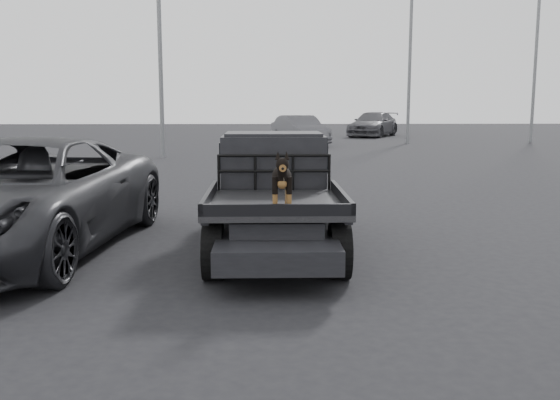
{
  "coord_description": "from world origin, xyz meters",
  "views": [
    {
      "loc": [
        -0.4,
        -7.6,
        2.31
      ],
      "look_at": [
        -0.21,
        -0.32,
        1.16
      ],
      "focal_mm": 40.0,
      "sensor_mm": 36.0,
      "label": 1
    }
  ],
  "objects_px": {
    "distant_car_a": "(300,130)",
    "dog": "(282,181)",
    "parked_suv": "(20,196)",
    "floodlight_mid": "(411,25)",
    "flatbed_ute": "(274,221)",
    "distant_car_b": "(373,124)"
  },
  "relations": [
    {
      "from": "flatbed_ute",
      "to": "floodlight_mid",
      "type": "height_order",
      "value": "floodlight_mid"
    },
    {
      "from": "flatbed_ute",
      "to": "parked_suv",
      "type": "relative_size",
      "value": 0.85
    },
    {
      "from": "flatbed_ute",
      "to": "distant_car_b",
      "type": "bearing_deg",
      "value": 77.52
    },
    {
      "from": "flatbed_ute",
      "to": "parked_suv",
      "type": "height_order",
      "value": "parked_suv"
    },
    {
      "from": "dog",
      "to": "parked_suv",
      "type": "relative_size",
      "value": 0.12
    },
    {
      "from": "dog",
      "to": "parked_suv",
      "type": "distance_m",
      "value": 4.28
    },
    {
      "from": "floodlight_mid",
      "to": "distant_car_b",
      "type": "bearing_deg",
      "value": 95.02
    },
    {
      "from": "parked_suv",
      "to": "distant_car_b",
      "type": "relative_size",
      "value": 1.12
    },
    {
      "from": "dog",
      "to": "distant_car_a",
      "type": "xyz_separation_m",
      "value": [
        1.71,
        25.91,
        -0.49
      ]
    },
    {
      "from": "dog",
      "to": "floodlight_mid",
      "type": "distance_m",
      "value": 28.7
    },
    {
      "from": "parked_suv",
      "to": "distant_car_b",
      "type": "distance_m",
      "value": 34.88
    },
    {
      "from": "distant_car_a",
      "to": "floodlight_mid",
      "type": "xyz_separation_m",
      "value": [
        6.16,
        1.19,
        5.72
      ]
    },
    {
      "from": "parked_suv",
      "to": "floodlight_mid",
      "type": "bearing_deg",
      "value": 70.47
    },
    {
      "from": "flatbed_ute",
      "to": "dog",
      "type": "xyz_separation_m",
      "value": [
        0.07,
        -1.64,
        0.83
      ]
    },
    {
      "from": "distant_car_a",
      "to": "dog",
      "type": "bearing_deg",
      "value": -111.9
    },
    {
      "from": "parked_suv",
      "to": "dog",
      "type": "bearing_deg",
      "value": -15.53
    },
    {
      "from": "flatbed_ute",
      "to": "distant_car_a",
      "type": "bearing_deg",
      "value": 85.8
    },
    {
      "from": "parked_suv",
      "to": "flatbed_ute",
      "type": "bearing_deg",
      "value": 7.13
    },
    {
      "from": "parked_suv",
      "to": "distant_car_a",
      "type": "distance_m",
      "value": 25.05
    },
    {
      "from": "parked_suv",
      "to": "distant_car_a",
      "type": "relative_size",
      "value": 1.3
    },
    {
      "from": "flatbed_ute",
      "to": "floodlight_mid",
      "type": "xyz_separation_m",
      "value": [
        7.94,
        25.46,
        6.06
      ]
    },
    {
      "from": "distant_car_a",
      "to": "parked_suv",
      "type": "bearing_deg",
      "value": -121.25
    }
  ]
}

